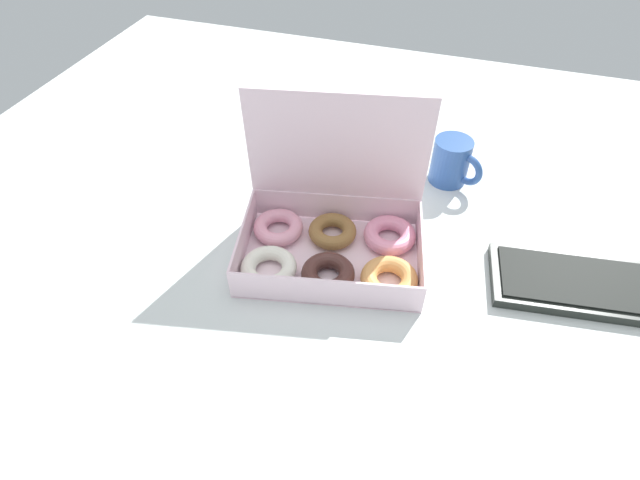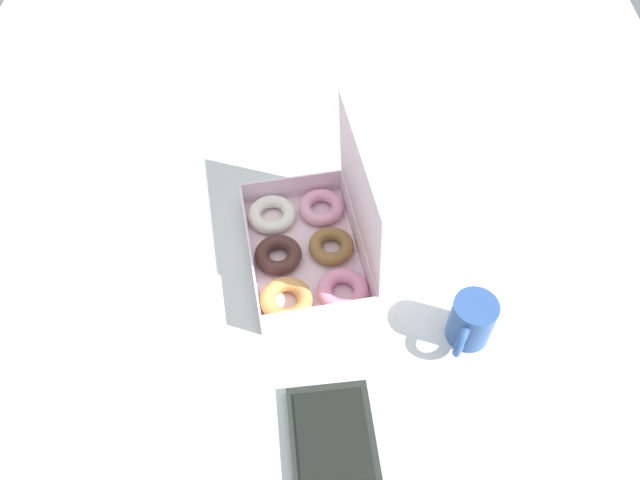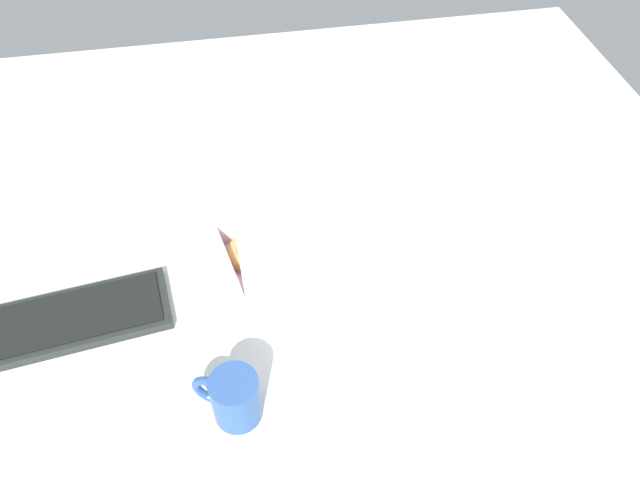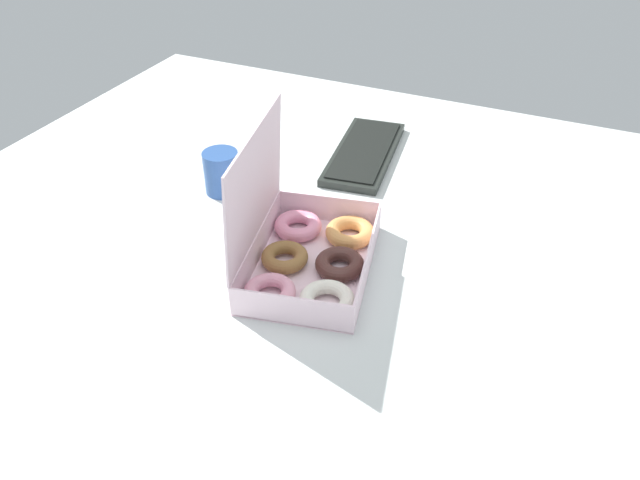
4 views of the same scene
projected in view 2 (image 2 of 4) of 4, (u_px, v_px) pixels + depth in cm
name	position (u px, v px, depth cm)	size (l,w,h in cm)	color
ground_plane	(309.00, 244.00, 126.79)	(180.00, 180.00, 2.00)	silver
donut_box	(310.00, 246.00, 120.69)	(35.65, 27.78, 27.79)	white
coffee_mug	(471.00, 321.00, 108.89)	(10.98, 8.19, 9.72)	#2C5092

